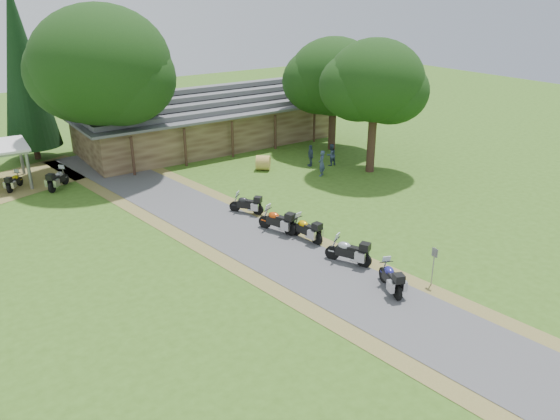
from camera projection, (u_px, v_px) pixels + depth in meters
ground at (333, 281)px, 24.71m from camera, size 120.00×120.00×0.00m
driveway at (275, 251)px, 27.50m from camera, size 51.95×51.95×0.00m
lodge at (205, 115)px, 45.22m from camera, size 21.40×9.40×4.90m
motorcycle_row_a at (391, 277)px, 23.71m from camera, size 1.35×2.09×1.36m
motorcycle_row_b at (348, 250)px, 26.02m from camera, size 1.54×2.17×1.43m
motorcycle_row_c at (306, 228)px, 28.47m from camera, size 0.95×2.07×1.36m
motorcycle_row_d at (277, 220)px, 29.39m from camera, size 1.41×2.23×1.45m
motorcycle_row_e at (246, 203)px, 31.86m from camera, size 1.60×1.87×1.28m
motorcycle_carport_a at (14, 181)px, 35.66m from camera, size 1.49×1.75×1.20m
motorcycle_carport_b at (58, 178)px, 35.80m from camera, size 1.91×1.96×1.41m
person_a at (322, 161)px, 38.06m from camera, size 0.75×0.71×2.15m
person_b at (331, 153)px, 40.33m from camera, size 0.56×0.41×1.91m
person_c at (310, 154)px, 40.22m from camera, size 0.53×0.62×1.87m
hay_bale at (263, 163)px, 39.51m from camera, size 1.44×1.44×1.07m
sign_post at (433, 266)px, 24.07m from camera, size 0.33×0.05×1.83m
oak_lodge_left at (104, 87)px, 37.02m from camera, size 9.40×9.40×12.09m
oak_lodge_right at (334, 91)px, 43.00m from camera, size 7.13×7.13×9.45m
oak_driveway at (374, 99)px, 37.41m from camera, size 6.61×6.61×10.44m
cedar_near at (23, 73)px, 39.79m from camera, size 4.01×4.01×13.00m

